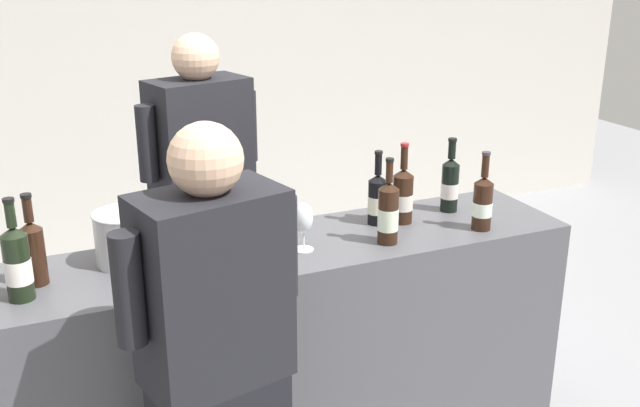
% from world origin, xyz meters
% --- Properties ---
extents(wall_back, '(8.00, 0.10, 2.80)m').
position_xyz_m(wall_back, '(0.00, 2.60, 1.40)').
color(wall_back, beige).
rests_on(wall_back, ground_plane).
extents(counter, '(2.32, 0.52, 1.01)m').
position_xyz_m(counter, '(0.00, 0.00, 0.50)').
color(counter, '#4C4C51').
rests_on(counter, ground_plane).
extents(wine_bottle_0, '(0.08, 0.08, 0.32)m').
position_xyz_m(wine_bottle_0, '(0.80, -0.15, 1.12)').
color(wine_bottle_0, black).
rests_on(wine_bottle_0, counter).
extents(wine_bottle_1, '(0.08, 0.08, 0.34)m').
position_xyz_m(wine_bottle_1, '(-0.90, -0.07, 1.13)').
color(wine_bottle_1, black).
rests_on(wine_bottle_1, counter).
extents(wine_bottle_2, '(0.08, 0.08, 0.32)m').
position_xyz_m(wine_bottle_2, '(-0.85, 0.03, 1.13)').
color(wine_bottle_2, black).
rests_on(wine_bottle_2, counter).
extents(wine_bottle_3, '(0.07, 0.07, 0.32)m').
position_xyz_m(wine_bottle_3, '(0.81, 0.09, 1.13)').
color(wine_bottle_3, black).
rests_on(wine_bottle_3, counter).
extents(wine_bottle_4, '(0.08, 0.08, 0.30)m').
position_xyz_m(wine_bottle_4, '(0.45, 0.08, 1.11)').
color(wine_bottle_4, black).
rests_on(wine_bottle_4, counter).
extents(wine_bottle_5, '(0.08, 0.08, 0.33)m').
position_xyz_m(wine_bottle_5, '(0.56, 0.05, 1.12)').
color(wine_bottle_5, black).
rests_on(wine_bottle_5, counter).
extents(wine_bottle_6, '(0.07, 0.07, 0.34)m').
position_xyz_m(wine_bottle_6, '(-0.11, 0.10, 1.14)').
color(wine_bottle_6, black).
rests_on(wine_bottle_6, counter).
extents(wine_bottle_7, '(0.08, 0.08, 0.33)m').
position_xyz_m(wine_bottle_7, '(0.39, -0.12, 1.13)').
color(wine_bottle_7, black).
rests_on(wine_bottle_7, counter).
extents(wine_bottle_8, '(0.07, 0.07, 0.32)m').
position_xyz_m(wine_bottle_8, '(-0.20, 0.12, 1.12)').
color(wine_bottle_8, black).
rests_on(wine_bottle_8, counter).
extents(wine_glass, '(0.07, 0.07, 0.19)m').
position_xyz_m(wine_glass, '(0.08, -0.06, 1.13)').
color(wine_glass, silver).
rests_on(wine_glass, counter).
extents(ice_bucket, '(0.22, 0.22, 0.19)m').
position_xyz_m(ice_bucket, '(-0.55, 0.09, 1.10)').
color(ice_bucket, silver).
rests_on(ice_bucket, counter).
extents(person_server, '(0.56, 0.34, 1.73)m').
position_xyz_m(person_server, '(-0.11, 0.65, 0.85)').
color(person_server, black).
rests_on(person_server, ground_plane).
extents(person_guest, '(0.55, 0.32, 1.65)m').
position_xyz_m(person_guest, '(-0.42, -0.60, 0.81)').
color(person_guest, black).
rests_on(person_guest, ground_plane).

